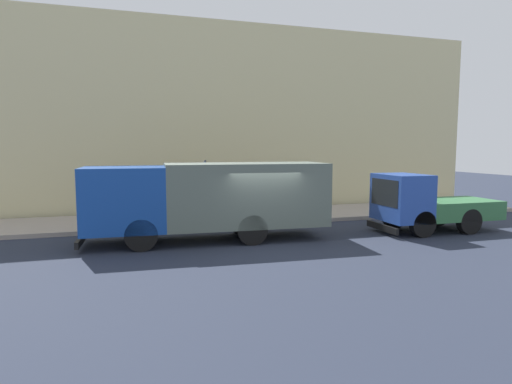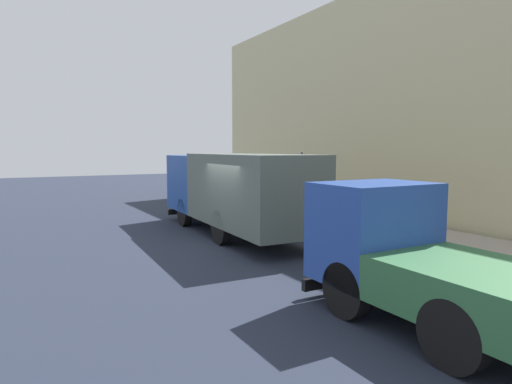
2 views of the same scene
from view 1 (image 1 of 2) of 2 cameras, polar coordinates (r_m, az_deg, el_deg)
ground at (r=15.33m, az=0.69°, el=-6.68°), size 80.00×80.00×0.00m
sidewalk at (r=20.10m, az=-3.70°, el=-3.40°), size 4.12×30.00×0.17m
building_facade at (r=22.39m, az=-5.31°, el=9.84°), size 0.50×30.00×9.75m
large_utility_truck at (r=15.31m, az=-6.34°, el=-0.60°), size 2.74×8.72×2.80m
small_flatbed_truck at (r=18.29m, az=21.79°, el=-1.55°), size 2.17×5.02×2.33m
pedestrian_walking at (r=18.46m, az=-15.77°, el=-1.47°), size 0.46×0.46×1.63m
street_sign_post at (r=17.94m, az=-6.77°, el=0.77°), size 0.44×0.08×2.67m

